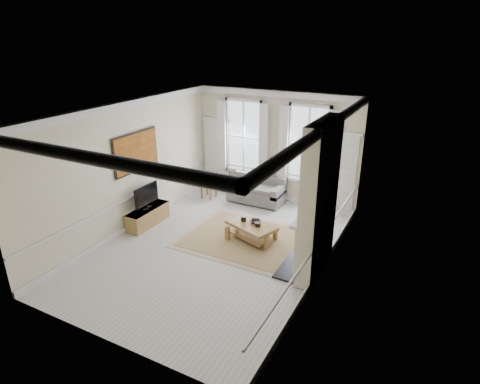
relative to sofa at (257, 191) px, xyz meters
The scene contains 23 objects.
floor 3.15m from the sofa, 83.40° to the right, with size 7.20×7.20×0.00m, color #B7B5AD.
ceiling 4.37m from the sofa, 83.40° to the right, with size 7.20×7.20×0.00m, color white.
back_wall 1.48m from the sofa, 53.77° to the left, with size 5.20×5.20×0.00m, color beige.
left_wall 4.06m from the sofa, 125.77° to the right, with size 7.20×7.20×0.00m, color beige.
right_wall 4.50m from the sofa, 46.41° to the right, with size 7.20×7.20×0.00m, color beige.
window_left 1.75m from the sofa, 147.44° to the left, with size 1.26×0.20×2.20m, color #B2BCC6, non-canonical shape.
window_right 2.14m from the sofa, 17.36° to the left, with size 1.26×0.20×2.20m, color #B2BCC6, non-canonical shape.
door_left 1.92m from the sofa, 165.07° to the left, with size 0.90×0.08×2.30m, color silver.
door_right 2.58m from the sofa, 10.60° to the left, with size 0.90×0.08×2.30m, color silver.
painting 3.95m from the sofa, 128.07° to the right, with size 0.05×1.66×1.06m, color #AA6E1D.
chimney_breast 4.25m from the sofa, 46.25° to the right, with size 0.35×1.70×3.38m, color beige.
hearth 3.76m from the sofa, 50.96° to the right, with size 0.55×1.50×0.05m, color black.
fireplace 3.89m from the sofa, 48.66° to the right, with size 0.21×1.45×1.33m.
mirror 4.24m from the sofa, 48.55° to the right, with size 0.06×1.26×1.06m, color gold.
sofa is the anchor object (origin of this frame).
side_table 1.56m from the sofa, 164.87° to the right, with size 0.47×0.47×0.50m.
rug 2.55m from the sofa, 67.98° to the right, with size 3.50×2.60×0.02m, color tan.
coffee_table 2.52m from the sofa, 67.98° to the right, with size 1.41×1.10×0.47m.
ceramic_pot_a 2.40m from the sofa, 73.08° to the right, with size 0.14×0.14×0.14m, color black.
ceramic_pot_b 2.66m from the sofa, 64.37° to the right, with size 0.14×0.14×0.10m, color black.
bowl 2.46m from the sofa, 66.02° to the right, with size 0.27×0.27×0.07m, color black.
tv_stand 3.47m from the sofa, 124.87° to the right, with size 0.44×1.37×0.49m, color olive.
tv 3.49m from the sofa, 124.56° to the right, with size 0.08×0.90×0.68m.
Camera 1 is at (4.51, -7.41, 4.99)m, focal length 30.00 mm.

